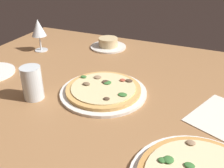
# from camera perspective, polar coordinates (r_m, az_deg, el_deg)

# --- Properties ---
(dining_table) EXTENTS (1.50, 1.10, 0.04)m
(dining_table) POSITION_cam_1_polar(r_m,az_deg,el_deg) (0.96, 1.85, -2.24)
(dining_table) COLOR #996B42
(dining_table) RESTS_ON ground
(pizza_main) EXTENTS (0.31, 0.31, 0.03)m
(pizza_main) POSITION_cam_1_polar(r_m,az_deg,el_deg) (0.92, -1.92, -1.39)
(pizza_main) COLOR silver
(pizza_main) RESTS_ON dining_table
(ramekin_on_saucer) EXTENTS (0.18, 0.18, 0.05)m
(ramekin_on_saucer) POSITION_cam_1_polar(r_m,az_deg,el_deg) (1.33, -0.85, 8.89)
(ramekin_on_saucer) COLOR silver
(ramekin_on_saucer) RESTS_ON dining_table
(wine_glass_far) EXTENTS (0.07, 0.07, 0.16)m
(wine_glass_far) POSITION_cam_1_polar(r_m,az_deg,el_deg) (1.31, -16.03, 11.69)
(wine_glass_far) COLOR silver
(wine_glass_far) RESTS_ON dining_table
(water_glass) EXTENTS (0.07, 0.07, 0.12)m
(water_glass) POSITION_cam_1_polar(r_m,az_deg,el_deg) (0.91, -17.25, -0.06)
(water_glass) COLOR silver
(water_glass) RESTS_ON dining_table
(paper_menu) EXTENTS (0.22, 0.25, 0.00)m
(paper_menu) POSITION_cam_1_polar(r_m,az_deg,el_deg) (0.87, 23.01, -6.56)
(paper_menu) COLOR silver
(paper_menu) RESTS_ON dining_table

